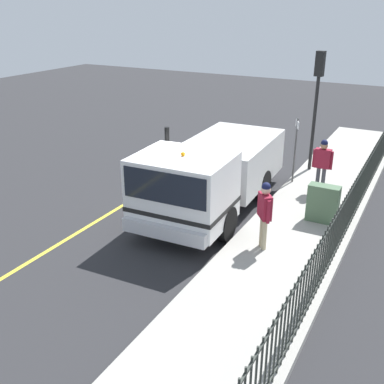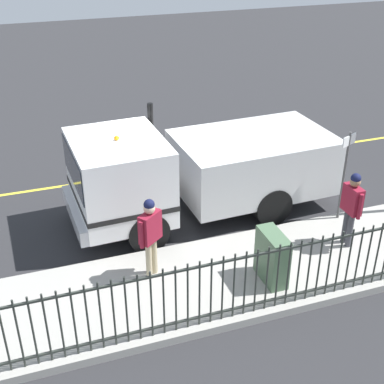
# 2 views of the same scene
# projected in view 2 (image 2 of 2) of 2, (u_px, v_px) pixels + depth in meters

# --- Properties ---
(ground_plane) EXTENTS (54.45, 54.45, 0.00)m
(ground_plane) POSITION_uv_depth(u_px,v_px,m) (166.00, 211.00, 13.50)
(ground_plane) COLOR #2B2B2D
(ground_plane) RESTS_ON ground
(sidewalk_slab) EXTENTS (2.77, 24.75, 0.17)m
(sidewalk_slab) POSITION_uv_depth(u_px,v_px,m) (209.00, 281.00, 10.84)
(sidewalk_slab) COLOR #A3A099
(sidewalk_slab) RESTS_ON ground
(lane_marking) EXTENTS (0.12, 22.27, 0.01)m
(lane_marking) POSITION_uv_depth(u_px,v_px,m) (143.00, 174.00, 15.40)
(lane_marking) COLOR yellow
(lane_marking) RESTS_ON ground
(work_truck) EXTENTS (2.74, 6.69, 2.68)m
(work_truck) POSITION_uv_depth(u_px,v_px,m) (188.00, 169.00, 12.74)
(work_truck) COLOR white
(work_truck) RESTS_ON ground
(worker_standing) EXTENTS (0.48, 0.53, 1.77)m
(worker_standing) POSITION_uv_depth(u_px,v_px,m) (150.00, 230.00, 10.40)
(worker_standing) COLOR maroon
(worker_standing) RESTS_ON sidewalk_slab
(pedestrian_distant) EXTENTS (0.65, 0.23, 1.77)m
(pedestrian_distant) POSITION_uv_depth(u_px,v_px,m) (352.00, 202.00, 11.38)
(pedestrian_distant) COLOR maroon
(pedestrian_distant) RESTS_ON sidewalk_slab
(iron_fence) EXTENTS (0.04, 21.07, 1.40)m
(iron_fence) POSITION_uv_depth(u_px,v_px,m) (234.00, 286.00, 9.46)
(iron_fence) COLOR #2D332D
(iron_fence) RESTS_ON sidewalk_slab
(utility_cabinet) EXTENTS (0.86, 0.38, 1.08)m
(utility_cabinet) POSITION_uv_depth(u_px,v_px,m) (272.00, 257.00, 10.52)
(utility_cabinet) COLOR #4C6B4C
(utility_cabinet) RESTS_ON sidewalk_slab
(traffic_cone) EXTENTS (0.45, 0.45, 0.64)m
(traffic_cone) POSITION_uv_depth(u_px,v_px,m) (124.00, 181.00, 14.30)
(traffic_cone) COLOR orange
(traffic_cone) RESTS_ON ground
(street_sign) EXTENTS (0.24, 0.47, 2.25)m
(street_sign) POSITION_uv_depth(u_px,v_px,m) (345.00, 166.00, 12.24)
(street_sign) COLOR #4C4C4C
(street_sign) RESTS_ON sidewalk_slab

